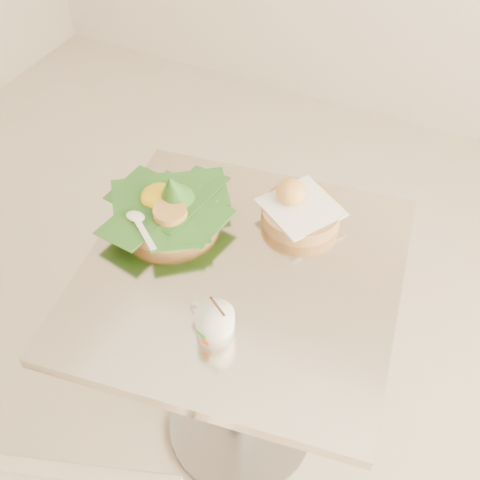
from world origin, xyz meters
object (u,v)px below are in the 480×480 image
at_px(cafe_table, 241,328).
at_px(bread_basket, 299,209).
at_px(coffee_mug, 214,323).
at_px(rice_basket, 169,205).

relative_size(cafe_table, bread_basket, 3.58).
height_order(cafe_table, coffee_mug, coffee_mug).
bearing_deg(rice_basket, bread_basket, 25.50).
distance_m(rice_basket, coffee_mug, 0.36).
bearing_deg(coffee_mug, bread_basket, 86.17).
height_order(bread_basket, coffee_mug, coffee_mug).
height_order(rice_basket, coffee_mug, rice_basket).
distance_m(cafe_table, rice_basket, 0.36).
bearing_deg(bread_basket, coffee_mug, -93.83).
xyz_separation_m(rice_basket, bread_basket, (0.28, 0.13, -0.01)).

